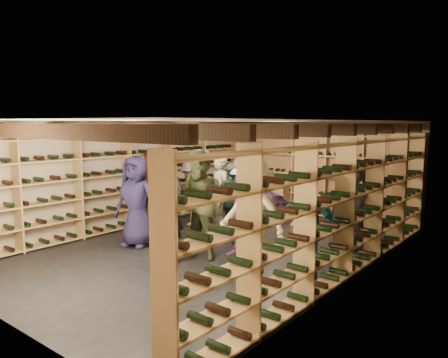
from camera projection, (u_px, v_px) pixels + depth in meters
ground at (215, 247)px, 8.36m from camera, size 8.00×8.00×0.00m
walls at (215, 185)px, 8.21m from camera, size 5.52×8.02×2.40m
ceiling at (215, 121)px, 8.05m from camera, size 5.50×8.00×0.01m
ceiling_joists at (215, 128)px, 8.07m from camera, size 5.40×7.12×0.18m
wine_rack_left at (127, 181)px, 9.82m from camera, size 0.32×7.50×2.15m
wine_rack_right at (344, 208)px, 6.63m from camera, size 0.32×7.50×2.15m
wine_rack_back at (310, 174)px, 11.19m from camera, size 4.70×0.30×2.15m
crate_stack_left at (277, 204)px, 10.46m from camera, size 0.53×0.38×0.85m
crate_stack_right at (264, 213)px, 10.66m from camera, size 0.57×0.46×0.34m
crate_loose at (303, 228)px, 9.54m from camera, size 0.59×0.50×0.17m
person_0 at (163, 197)px, 8.59m from camera, size 0.99×0.74×1.82m
person_1 at (166, 208)px, 7.34m from camera, size 0.79×0.65×1.87m
person_2 at (201, 205)px, 7.56m from camera, size 0.98×0.78×1.91m
person_3 at (252, 216)px, 6.81m from camera, size 1.25×0.78×1.85m
person_4 at (306, 227)px, 6.56m from camera, size 1.01×0.58×1.61m
person_5 at (153, 189)px, 9.93m from camera, size 1.70×0.84×1.76m
person_6 at (136, 202)px, 8.33m from camera, size 0.96×0.75×1.74m
person_7 at (219, 196)px, 9.06m from camera, size 0.74×0.62×1.72m
person_9 at (191, 194)px, 9.98m from camera, size 1.09×0.80×1.51m
person_10 at (232, 203)px, 8.59m from camera, size 0.99×0.54×1.59m
person_11 at (246, 204)px, 7.65m from camera, size 1.81×0.82×1.89m
person_12 at (353, 206)px, 7.90m from camera, size 0.99×0.82×1.73m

